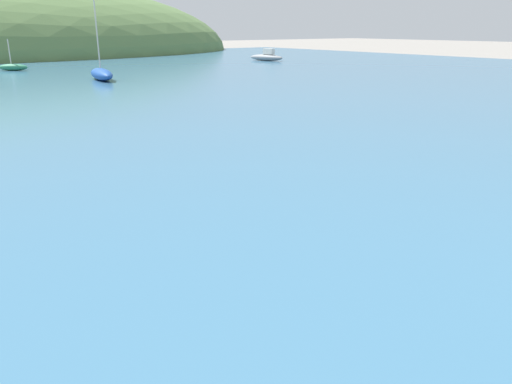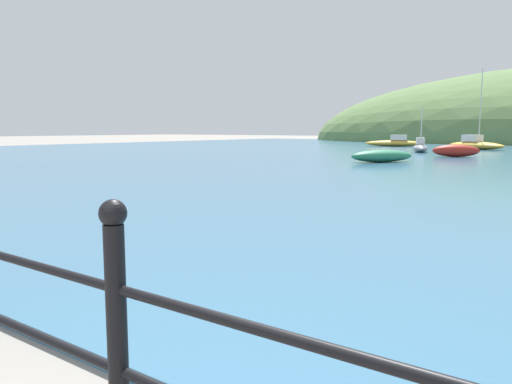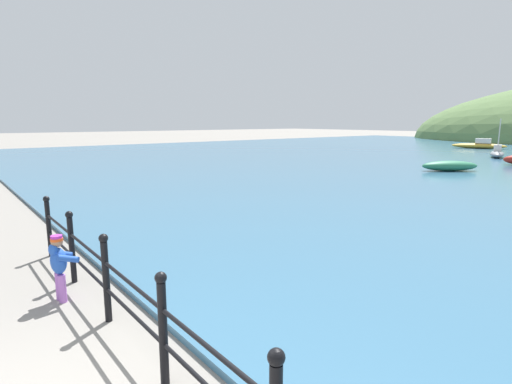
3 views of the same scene
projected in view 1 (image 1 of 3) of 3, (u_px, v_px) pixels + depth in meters
water at (42, 80)px, 28.58m from camera, size 80.00×60.00×0.10m
boat_far_left at (13, 67)px, 34.07m from camera, size 1.96×1.75×2.07m
boat_blue_hull at (267, 57)px, 44.12m from camera, size 1.72×3.57×1.06m
boat_nearest_quay at (101, 74)px, 28.07m from camera, size 1.51×3.79×4.70m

